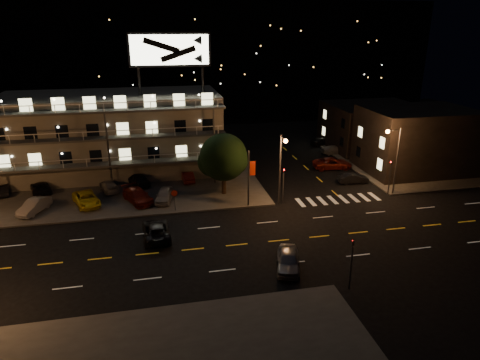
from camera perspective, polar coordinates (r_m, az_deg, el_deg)
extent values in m
plane|color=black|center=(39.14, -3.35, -8.92)|extent=(140.00, 140.00, 0.00)
cube|color=#3C3C3A|center=(57.87, -20.28, -0.29)|extent=(44.00, 24.00, 0.15)
cube|color=#3C3C3A|center=(66.90, 20.13, 2.39)|extent=(16.00, 24.00, 0.15)
cube|color=gray|center=(59.82, -16.56, 5.71)|extent=(28.00, 12.00, 10.00)
cube|color=gray|center=(58.82, -17.07, 10.67)|extent=(28.00, 12.00, 0.50)
cube|color=#3C3C3A|center=(53.67, -16.86, 2.04)|extent=(28.00, 1.80, 0.25)
cube|color=#3C3C3A|center=(52.82, -17.20, 5.34)|extent=(28.00, 1.80, 0.25)
cube|color=#3C3C3A|center=(52.16, -17.56, 8.74)|extent=(28.00, 1.80, 0.25)
cylinder|color=black|center=(56.35, -13.29, 12.69)|extent=(0.36, 0.36, 3.50)
cylinder|color=black|center=(56.75, -4.99, 13.18)|extent=(0.36, 0.36, 3.50)
cube|color=black|center=(56.09, -9.35, 16.77)|extent=(10.20, 0.50, 4.20)
cube|color=white|center=(55.79, -9.33, 16.75)|extent=(9.60, 0.06, 3.60)
cube|color=black|center=(62.61, 22.45, 4.92)|extent=(14.00, 10.00, 8.50)
cube|color=black|center=(72.70, 17.22, 6.86)|extent=(14.00, 12.00, 7.00)
cube|color=black|center=(104.29, -9.53, 15.92)|extent=(120.00, 20.00, 24.00)
cylinder|color=#2D2D30|center=(46.73, 5.35, 1.30)|extent=(0.20, 0.20, 8.00)
cylinder|color=#2D2D30|center=(44.92, 5.81, 5.58)|extent=(0.12, 1.80, 0.12)
sphere|color=#FF8D3F|center=(44.21, 6.11, 5.20)|extent=(0.44, 0.44, 0.44)
cylinder|color=#2D2D30|center=(52.45, 20.16, 2.23)|extent=(0.20, 0.20, 8.00)
cylinder|color=#2D2D30|center=(51.09, 19.89, 6.24)|extent=(1.80, 0.12, 0.12)
sphere|color=#FF8D3F|center=(50.70, 19.10, 6.12)|extent=(0.44, 0.44, 0.44)
cylinder|color=#2D2D30|center=(47.79, 5.77, -1.09)|extent=(0.14, 0.14, 3.60)
imported|color=black|center=(47.02, 5.87, 1.53)|extent=(0.20, 0.16, 1.00)
sphere|color=#FF0C0C|center=(46.94, 5.91, 1.37)|extent=(0.14, 0.14, 0.14)
cylinder|color=#2D2D30|center=(33.61, 14.56, -11.30)|extent=(0.14, 0.14, 3.60)
imported|color=black|center=(32.50, 14.92, -7.83)|extent=(0.20, 0.16, 1.00)
sphere|color=#FF0C0C|center=(32.64, 14.81, -7.89)|extent=(0.14, 0.14, 0.14)
cylinder|color=#2D2D30|center=(53.03, 19.31, 0.00)|extent=(0.14, 0.14, 3.60)
imported|color=black|center=(52.33, 19.59, 2.37)|extent=(0.16, 0.20, 1.00)
sphere|color=#FF0C0C|center=(52.30, 19.46, 2.26)|extent=(0.14, 0.14, 0.14)
cylinder|color=#2D2D30|center=(46.21, 1.13, 0.12)|extent=(0.16, 0.16, 6.40)
cube|color=red|center=(45.92, 1.69, 1.57)|extent=(0.60, 0.04, 1.60)
cylinder|color=#2D2D30|center=(46.15, -8.68, -2.94)|extent=(0.08, 0.08, 2.20)
cylinder|color=red|center=(45.71, -8.75, -1.75)|extent=(0.91, 0.04, 0.91)
cylinder|color=black|center=(50.16, -2.17, -0.42)|extent=(0.53, 0.53, 2.55)
sphere|color=black|center=(49.14, -2.22, 3.06)|extent=(5.52, 5.52, 5.52)
sphere|color=black|center=(49.55, -3.74, 2.40)|extent=(3.40, 3.40, 3.40)
sphere|color=black|center=(49.07, -0.78, 2.53)|extent=(3.18, 3.18, 3.18)
imported|color=gray|center=(50.26, -25.77, -3.16)|extent=(3.07, 4.51, 1.41)
imported|color=yellow|center=(50.11, -19.79, -2.39)|extent=(3.79, 5.37, 1.36)
imported|color=#60150D|center=(49.25, -13.49, -2.04)|extent=(4.02, 5.53, 1.49)
imported|color=gray|center=(48.92, -10.05, -1.99)|extent=(2.51, 4.39, 1.41)
imported|color=black|center=(57.25, -29.09, -1.11)|extent=(2.25, 3.90, 1.22)
imported|color=black|center=(56.06, -25.08, -0.85)|extent=(3.33, 4.83, 1.23)
imported|color=gray|center=(53.43, -17.04, -0.76)|extent=(2.93, 4.62, 1.25)
imported|color=black|center=(54.41, -13.48, 0.11)|extent=(3.39, 4.83, 1.53)
imported|color=#60150D|center=(54.67, -7.02, 0.48)|extent=(1.63, 3.94, 1.27)
imported|color=black|center=(55.89, 14.85, 0.21)|extent=(3.89, 1.55, 1.26)
imported|color=#60150D|center=(60.90, 12.24, 2.18)|extent=(5.63, 3.03, 1.50)
imported|color=gray|center=(68.20, 12.52, 3.95)|extent=(4.29, 1.81, 1.24)
imported|color=black|center=(72.77, 10.91, 5.13)|extent=(4.37, 2.64, 1.39)
imported|color=gray|center=(35.84, 6.42, -10.54)|extent=(3.05, 4.84, 1.54)
imported|color=black|center=(41.20, -11.09, -6.58)|extent=(2.69, 5.39, 1.46)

